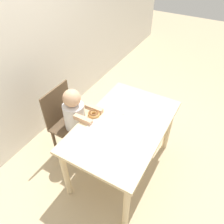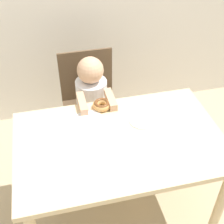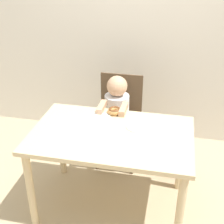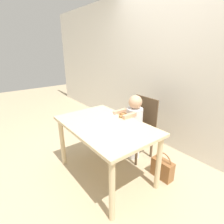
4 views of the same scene
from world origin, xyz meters
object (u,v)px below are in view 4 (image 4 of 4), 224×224
object	(u,v)px
donut	(123,115)
chair	(139,126)
child_figure	(134,127)
handbag	(162,168)

from	to	relation	value
donut	chair	bearing A→B (deg)	94.58
donut	child_figure	bearing A→B (deg)	96.80
chair	donut	xyz separation A→B (m)	(0.03, -0.35, 0.27)
donut	handbag	bearing A→B (deg)	21.82
handbag	donut	bearing A→B (deg)	-158.18
chair	donut	world-z (taller)	chair
donut	handbag	world-z (taller)	donut
child_figure	handbag	world-z (taller)	child_figure
chair	donut	bearing A→B (deg)	-85.42
chair	handbag	bearing A→B (deg)	-14.10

